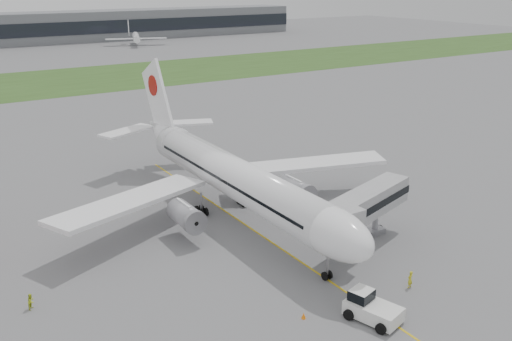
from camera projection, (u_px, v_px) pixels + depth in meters
ground at (250, 228)px, 70.85m from camera, size 600.00×600.00×0.00m
apron_markings at (273, 243)px, 66.85m from camera, size 70.00×70.00×0.04m
grass_strip at (35, 84)px, 166.82m from camera, size 600.00×50.00×0.02m
airliner at (230, 174)px, 72.92m from camera, size 48.13×53.95×17.88m
pushback_tug at (370, 307)px, 51.82m from camera, size 4.44×5.54×2.54m
jet_bridge at (365, 205)px, 64.36m from camera, size 14.56×8.21×6.94m
safety_cone_left at (304, 316)px, 51.99m from camera, size 0.44×0.44×0.60m
safety_cone_right at (360, 294)px, 55.54m from camera, size 0.45×0.45×0.61m
ground_crew_near at (410, 279)px, 57.03m from camera, size 0.74×0.56×1.82m
ground_crew_far at (31, 301)px, 53.39m from camera, size 0.95×0.97×1.58m
distant_aircraft_right at (137, 45)px, 260.01m from camera, size 33.60×31.65×10.39m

